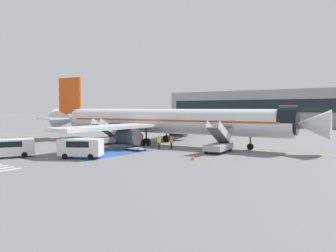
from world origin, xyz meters
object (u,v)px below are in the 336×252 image
object	(u,v)px
baggage_cart	(135,149)
fuel_tanker	(191,125)
traffic_cone_0	(98,146)
traffic_cone_1	(193,157)
ground_crew_2	(171,142)
boarding_stairs_forward	(219,144)
service_van_1	(7,147)
ground_crew_3	(135,140)
ground_crew_0	(142,138)
traffic_cone_2	(57,139)
boarding_stairs_aft	(105,138)
service_van_0	(81,147)
airliner	(163,121)
ground_crew_1	(159,141)

from	to	relation	value
baggage_cart	fuel_tanker	bearing A→B (deg)	-160.45
traffic_cone_0	traffic_cone_1	size ratio (longest dim) A/B	1.08
fuel_tanker	ground_crew_2	world-z (taller)	fuel_tanker
boarding_stairs_forward	ground_crew_2	world-z (taller)	boarding_stairs_forward
service_van_1	ground_crew_3	size ratio (longest dim) A/B	3.09
ground_crew_0	traffic_cone_2	world-z (taller)	ground_crew_0
boarding_stairs_forward	fuel_tanker	size ratio (longest dim) A/B	0.58
boarding_stairs_aft	service_van_0	size ratio (longest dim) A/B	1.11
service_van_1	ground_crew_3	bearing A→B (deg)	98.57
service_van_0	traffic_cone_0	bearing A→B (deg)	-172.24
service_van_0	service_van_1	world-z (taller)	service_van_0
airliner	ground_crew_0	distance (m)	4.35
baggage_cart	ground_crew_3	bearing A→B (deg)	-135.62
traffic_cone_0	traffic_cone_1	distance (m)	16.21
service_van_0	ground_crew_1	size ratio (longest dim) A/B	2.63
ground_crew_1	ground_crew_3	xyz separation A→B (m)	(-4.17, -0.27, 0.00)
traffic_cone_1	ground_crew_2	bearing A→B (deg)	141.47
ground_crew_2	traffic_cone_2	bearing A→B (deg)	24.34
service_van_0	fuel_tanker	bearing A→B (deg)	164.65
ground_crew_2	ground_crew_3	bearing A→B (deg)	32.83
ground_crew_0	ground_crew_1	bearing A→B (deg)	95.15
ground_crew_1	ground_crew_3	distance (m)	4.18
traffic_cone_1	traffic_cone_0	bearing A→B (deg)	177.07
airliner	ground_crew_0	xyz separation A→B (m)	(-1.13, -3.44, -2.41)
service_van_1	service_van_0	bearing A→B (deg)	60.37
service_van_1	ground_crew_1	world-z (taller)	service_van_1
traffic_cone_0	traffic_cone_1	world-z (taller)	traffic_cone_0
service_van_1	traffic_cone_1	xyz separation A→B (m)	(16.97, 11.30, -0.95)
service_van_1	ground_crew_0	world-z (taller)	service_van_1
traffic_cone_2	ground_crew_1	bearing A→B (deg)	3.98
traffic_cone_1	service_van_0	bearing A→B (deg)	-147.44
airliner	boarding_stairs_forward	distance (m)	11.74
ground_crew_0	boarding_stairs_aft	bearing A→B (deg)	-45.81
ground_crew_2	ground_crew_3	world-z (taller)	ground_crew_3
fuel_tanker	ground_crew_3	size ratio (longest dim) A/B	5.01
airliner	baggage_cart	xyz separation A→B (m)	(1.74, -7.81, -3.22)
ground_crew_0	service_van_0	bearing A→B (deg)	37.13
service_van_0	traffic_cone_1	xyz separation A→B (m)	(10.23, 6.53, -1.01)
service_van_1	traffic_cone_2	world-z (taller)	service_van_1
ground_crew_2	traffic_cone_0	world-z (taller)	ground_crew_2
baggage_cart	traffic_cone_2	xyz separation A→B (m)	(-19.07, 1.20, 0.06)
baggage_cart	traffic_cone_0	bearing A→B (deg)	-81.98
baggage_cart	ground_crew_3	world-z (taller)	ground_crew_3
boarding_stairs_forward	airliner	bearing A→B (deg)	157.61
airliner	traffic_cone_2	distance (m)	18.81
boarding_stairs_forward	fuel_tanker	world-z (taller)	boarding_stairs_forward
traffic_cone_0	traffic_cone_2	bearing A→B (deg)	170.39
service_van_1	baggage_cart	xyz separation A→B (m)	(6.99, 13.11, -0.96)
baggage_cart	boarding_stairs_forward	bearing A→B (deg)	116.88
baggage_cart	traffic_cone_2	world-z (taller)	baggage_cart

